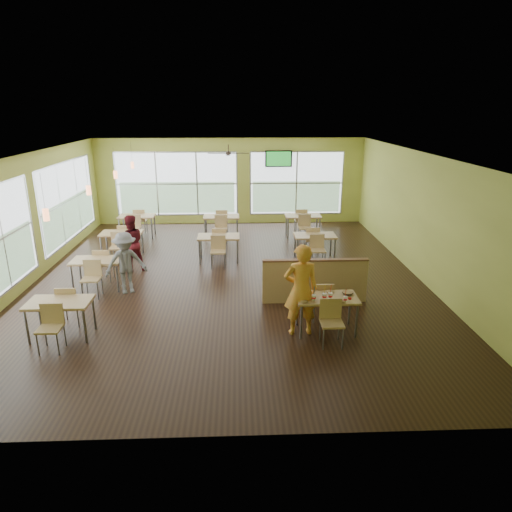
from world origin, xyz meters
The scene contains 20 objects.
room centered at (0.00, 0.00, 1.60)m, with size 12.00×12.04×3.20m.
window_bays centered at (-2.65, 3.08, 1.48)m, with size 9.24×10.24×2.38m.
main_table centered at (2.00, -3.00, 0.63)m, with size 1.22×1.52×0.87m.
half_wall_divider centered at (2.00, -1.55, 0.52)m, with size 2.40×0.14×1.04m.
dining_tables centered at (-1.05, 1.71, 0.63)m, with size 6.92×8.72×0.87m.
pendant_lights centered at (-3.20, 0.68, 2.45)m, with size 0.11×7.31×0.86m.
ceiling_fan centered at (0.00, 3.00, 2.95)m, with size 1.25×1.25×0.29m.
tv_backwall centered at (1.80, 5.90, 2.45)m, with size 1.00×0.07×0.60m.
man_plaid centered at (1.47, -3.05, 0.93)m, with size 0.68×0.44×1.85m, color orange.
patron_maroon centered at (-2.66, 0.79, 0.78)m, with size 0.75×0.59×1.55m, color #5C1319.
patron_grey centered at (-2.43, -0.80, 0.75)m, with size 0.97×0.56×1.51m, color slate.
cup_blue centered at (1.71, -3.16, 0.81)m, with size 0.09×0.09×0.31m.
cup_yellow centered at (1.92, -3.13, 0.82)m, with size 0.09×0.09×0.34m.
cup_red_near centered at (2.04, -3.10, 0.82)m, with size 0.09×0.09×0.33m.
cup_red_far centered at (2.30, -3.25, 0.81)m, with size 0.08×0.08×0.30m.
food_basket centered at (2.43, -2.89, 0.78)m, with size 0.23×0.23×0.05m.
ketchup_cup centered at (2.42, -3.13, 0.76)m, with size 0.07×0.07×0.03m, color #AF1002.
wrapper_left centered at (1.51, -3.24, 0.77)m, with size 0.15×0.14×0.04m, color #A27F4E.
wrapper_mid centered at (2.10, -2.78, 0.77)m, with size 0.17×0.16×0.04m, color #A27F4E.
wrapper_right centered at (2.23, -3.27, 0.77)m, with size 0.15×0.13×0.04m, color #A27F4E.
Camera 1 is at (0.26, -11.19, 4.33)m, focal length 32.00 mm.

